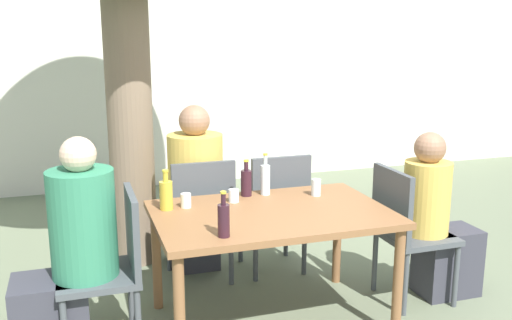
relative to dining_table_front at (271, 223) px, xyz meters
The scene contains 16 objects.
cafe_building_wall 3.57m from the dining_table_front, 90.00° to the left, with size 10.00×0.08×2.80m.
dining_table_front is the anchor object (origin of this frame).
patio_chair_0 0.94m from the dining_table_front, behind, with size 0.44×0.44×0.91m.
patio_chair_1 0.94m from the dining_table_front, ahead, with size 0.44×0.44×0.91m.
patio_chair_2 0.76m from the dining_table_front, 112.08° to the left, with size 0.44×0.44×0.91m.
patio_chair_3 0.76m from the dining_table_front, 67.92° to the left, with size 0.44×0.44×0.91m.
person_seated_0 1.17m from the dining_table_front, behind, with size 0.58×0.36×1.24m.
person_seated_1 1.19m from the dining_table_front, ahead, with size 0.55×0.31×1.14m.
person_seated_2 0.96m from the dining_table_front, 107.02° to the left, with size 0.39×0.60×1.27m.
wine_bottle_0 0.40m from the dining_table_front, 97.26° to the left, with size 0.07×0.07×0.24m.
oil_cruet_1 0.66m from the dining_table_front, 158.70° to the left, with size 0.08×0.08×0.25m.
water_bottle_2 0.41m from the dining_table_front, 76.96° to the left, with size 0.06×0.06×0.28m.
wine_bottle_3 0.53m from the dining_table_front, 139.23° to the right, with size 0.06×0.06×0.25m.
drinking_glass_0 0.54m from the dining_table_front, 153.49° to the left, with size 0.07×0.07×0.09m.
drinking_glass_1 0.32m from the dining_table_front, 122.82° to the left, with size 0.07×0.07×0.08m.
drinking_glass_2 0.47m from the dining_table_front, 29.92° to the left, with size 0.06×0.06×0.11m.
Camera 1 is at (-1.10, -3.07, 1.77)m, focal length 40.00 mm.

